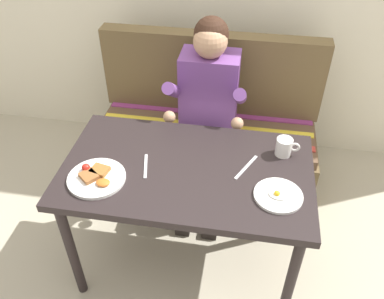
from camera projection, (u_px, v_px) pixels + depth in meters
The scene contains 9 objects.
ground_plane at pixel (188, 259), 2.38m from camera, with size 8.00×8.00×0.00m, color #AFA68E.
table at pixel (187, 180), 1.97m from camera, with size 1.20×0.70×0.73m.
couch at pixel (207, 137), 2.76m from camera, with size 1.44×0.56×1.00m.
person at pixel (208, 100), 2.36m from camera, with size 0.45×0.61×1.21m.
plate_breakfast at pixel (96, 177), 1.85m from camera, with size 0.27×0.27×0.05m.
plate_eggs at pixel (278, 195), 1.77m from camera, with size 0.22×0.22×0.04m.
coffee_mug at pixel (284, 146), 1.97m from camera, with size 0.12×0.08×0.09m.
fork at pixel (146, 166), 1.92m from camera, with size 0.01×0.17×0.01m, color silver.
knife at pixel (246, 167), 1.92m from camera, with size 0.01×0.20×0.01m, color silver.
Camera 1 is at (0.26, -1.40, 2.02)m, focal length 37.57 mm.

